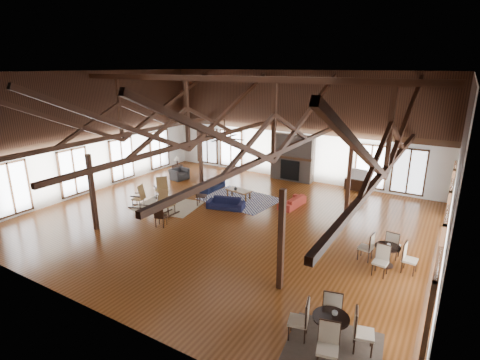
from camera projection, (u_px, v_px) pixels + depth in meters
The scene contains 31 objects.
floor at pixel (229, 219), 15.80m from camera, with size 16.00×16.00×0.00m, color brown.
ceiling at pixel (227, 72), 14.04m from camera, with size 16.00×14.00×0.02m, color black.
wall_back at pixel (296, 126), 20.67m from camera, with size 16.00×0.02×6.00m, color white.
wall_front at pixel (75, 203), 9.18m from camera, with size 16.00×0.02×6.00m, color white.
wall_left at pixel (94, 132), 18.84m from camera, with size 0.02×14.00×6.00m, color white.
wall_right at pixel (457, 180), 11.01m from camera, with size 0.02×14.00×6.00m, color white.
roof_truss at pixel (228, 124), 14.62m from camera, with size 15.60×14.07×3.14m.
post_grid at pixel (228, 185), 15.36m from camera, with size 8.16×7.16×3.05m.
fireplace at pixel (292, 158), 20.90m from camera, with size 2.50×0.69×2.60m.
ceiling_fan at pixel (225, 137), 13.64m from camera, with size 1.60×1.60×0.75m.
sofa_navy_front at pixel (226, 203), 16.95m from camera, with size 1.69×0.66×0.49m, color black.
sofa_navy_left at pixel (212, 185), 19.51m from camera, with size 0.65×1.65×0.48m, color black.
sofa_orange at pixel (292, 201), 17.20m from camera, with size 0.65×1.65×0.48m, color maroon.
coffee_table at pixel (239, 191), 18.12m from camera, with size 1.31×0.84×0.47m.
vase at pixel (236, 188), 18.06m from camera, with size 0.17×0.17×0.18m, color #B2B2B2.
armchair at pixel (179, 174), 21.31m from camera, with size 0.83×0.95×0.62m, color #28272A.
side_table_lamp at pixel (177, 168), 21.99m from camera, with size 0.47×0.47×1.19m.
rocking_chair_a at pixel (162, 189), 17.89m from camera, with size 1.05×0.93×1.21m.
rocking_chair_b at pixel (166, 203), 16.09m from camera, with size 0.56×0.96×1.21m.
rocking_chair_c at pixel (140, 197), 17.04m from camera, with size 0.93×0.68×1.07m.
side_chair_a at pixel (200, 193), 17.30m from camera, with size 0.53×0.53×0.99m.
side_chair_b at pixel (160, 214), 14.91m from camera, with size 0.50×0.50×0.94m.
cafe_table_near at pixel (330, 325), 8.61m from camera, with size 2.01×2.01×1.03m.
cafe_table_far at pixel (387, 252), 12.03m from camera, with size 1.87×1.87×0.96m.
cup_near at pixel (335, 313), 8.58m from camera, with size 0.13×0.13×0.10m, color #B2B2B2.
cup_far at pixel (389, 245), 11.96m from camera, with size 0.11×0.11×0.09m, color #B2B2B2.
tv_console at pixel (357, 184), 19.49m from camera, with size 1.17×0.44×0.59m, color black.
television at pixel (358, 174), 19.31m from camera, with size 1.00×0.13×0.57m, color #B2B2B2.
rug_tan at pixel (168, 206), 17.34m from camera, with size 2.74×2.15×0.01m, color tan.
rug_navy at pixel (240, 199), 18.19m from camera, with size 3.48×2.61×0.01m, color #1B1B4C.
rug_dark at pixel (334, 348), 8.62m from camera, with size 2.12×1.92×0.01m, color #2A231C.
Camera 1 is at (7.90, -12.30, 6.25)m, focal length 28.00 mm.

